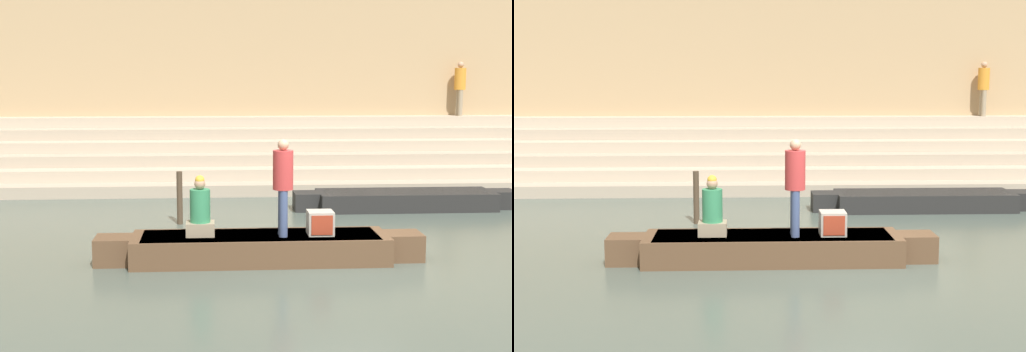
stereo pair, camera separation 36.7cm
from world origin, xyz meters
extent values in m
plane|color=#47544C|center=(0.00, 0.00, 0.00)|extent=(120.00, 120.00, 0.00)
cube|color=tan|center=(0.00, 9.26, 0.16)|extent=(36.00, 4.38, 0.33)
cube|color=#B2A28D|center=(0.00, 9.62, 0.49)|extent=(36.00, 3.65, 0.33)
cube|color=tan|center=(0.00, 9.99, 0.82)|extent=(36.00, 2.92, 0.33)
cube|color=#B2A28D|center=(0.00, 10.36, 1.15)|extent=(36.00, 2.19, 0.33)
cube|color=tan|center=(0.00, 10.72, 1.48)|extent=(36.00, 1.46, 0.33)
cube|color=#B2A28D|center=(0.00, 11.09, 1.80)|extent=(36.00, 0.73, 0.33)
cube|color=tan|center=(0.00, 12.05, 3.44)|extent=(34.20, 1.20, 6.87)
cube|color=brown|center=(0.00, 11.43, 0.30)|extent=(34.20, 0.12, 0.60)
cube|color=brown|center=(-1.44, 0.37, 0.25)|extent=(4.63, 1.17, 0.49)
cube|color=#993328|center=(-1.44, 0.37, 0.47)|extent=(4.26, 1.07, 0.05)
cube|color=brown|center=(1.20, 0.37, 0.25)|extent=(0.65, 0.64, 0.49)
cube|color=brown|center=(-4.08, 0.37, 0.25)|extent=(0.65, 0.64, 0.49)
cylinder|color=olive|center=(-2.13, 1.06, 0.39)|extent=(2.30, 0.04, 0.04)
cylinder|color=#3D4C75|center=(-1.04, 0.39, 0.92)|extent=(0.15, 0.15, 0.84)
cylinder|color=#3D4C75|center=(-1.04, 0.19, 0.92)|extent=(0.15, 0.15, 0.84)
cylinder|color=#B23333|center=(-1.04, 0.29, 1.69)|extent=(0.36, 0.36, 0.70)
sphere|color=tan|center=(-1.04, 0.29, 2.14)|extent=(0.20, 0.20, 0.20)
cube|color=gray|center=(-2.52, 0.39, 0.62)|extent=(0.51, 0.40, 0.25)
cylinder|color=#338456|center=(-2.52, 0.39, 1.04)|extent=(0.36, 0.36, 0.60)
sphere|color=tan|center=(-2.52, 0.39, 1.44)|extent=(0.20, 0.20, 0.20)
sphere|color=gold|center=(-2.52, 0.39, 1.51)|extent=(0.17, 0.17, 0.17)
cube|color=#9E998E|center=(-0.35, 0.33, 0.71)|extent=(0.46, 0.43, 0.43)
cube|color=#99331E|center=(-0.35, 0.11, 0.71)|extent=(0.38, 0.02, 0.35)
cube|color=black|center=(2.55, 5.15, 0.22)|extent=(4.40, 1.26, 0.45)
cube|color=#2D2D2D|center=(2.55, 5.15, 0.42)|extent=(4.04, 1.16, 0.05)
cube|color=black|center=(5.05, 5.15, 0.22)|extent=(0.62, 0.69, 0.45)
cube|color=black|center=(0.04, 5.15, 0.22)|extent=(0.62, 0.69, 0.45)
cylinder|color=#473828|center=(-3.03, 3.69, 0.60)|extent=(0.13, 0.13, 1.20)
cylinder|color=gray|center=(5.94, 11.19, 2.40)|extent=(0.15, 0.15, 0.86)
cylinder|color=gray|center=(5.94, 10.98, 2.40)|extent=(0.15, 0.15, 0.86)
cylinder|color=orange|center=(5.94, 11.09, 3.19)|extent=(0.37, 0.37, 0.72)
sphere|color=tan|center=(5.94, 11.09, 3.65)|extent=(0.20, 0.20, 0.20)
camera|label=1|loc=(-2.32, -12.18, 3.41)|focal=50.00mm
camera|label=2|loc=(-1.96, -12.20, 3.41)|focal=50.00mm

